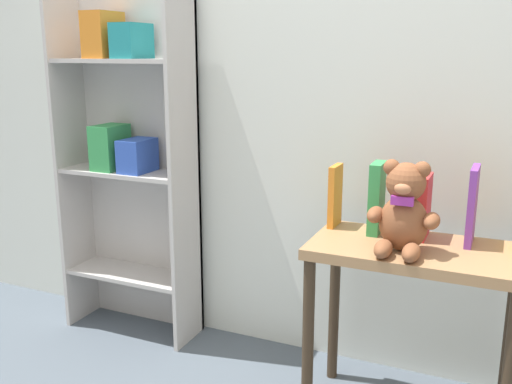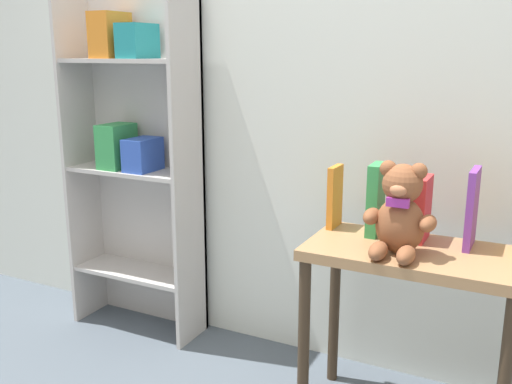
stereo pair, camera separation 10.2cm
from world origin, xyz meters
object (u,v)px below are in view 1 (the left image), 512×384
Objects in this scene: bookshelf_side at (130,152)px; teddy_bear at (404,211)px; book_standing_green at (377,198)px; book_standing_red at (423,207)px; display_table at (414,279)px; book_standing_orange at (335,196)px; book_standing_purple at (472,206)px.

teddy_bear is (1.26, -0.29, -0.06)m from bookshelf_side.
bookshelf_side reaches higher than teddy_bear.
book_standing_green is 1.15× the size of book_standing_red.
book_standing_green reaches higher than display_table.
teddy_bear is at bearing -32.55° from book_standing_orange.
teddy_bear is at bearing -12.88° from bookshelf_side.
display_table is 0.31m from book_standing_purple.
teddy_bear is 1.17× the size of book_standing_green.
teddy_bear is 1.31× the size of book_standing_orange.
display_table is 0.40m from book_standing_orange.
book_standing_purple is (0.16, 0.11, 0.24)m from display_table.
book_standing_orange is at bearing 177.81° from book_standing_red.
bookshelf_side is 5.77× the size of book_standing_purple.
book_standing_green reaches higher than book_standing_red.
book_standing_green is at bearing -7.69° from book_standing_orange.
teddy_bear reaches higher than display_table.
display_table is 3.03× the size of book_standing_orange.
book_standing_green is at bearing -177.21° from book_standing_purple.
book_standing_orange is at bearing 159.49° from display_table.
book_standing_purple is (0.31, 0.01, 0.00)m from book_standing_green.
bookshelf_side is at bearing 170.36° from display_table.
bookshelf_side reaches higher than book_standing_purple.
book_standing_orange is (0.98, -0.10, -0.08)m from bookshelf_side.
book_standing_green is (0.16, -0.02, 0.01)m from book_standing_orange.
teddy_bear reaches higher than book_standing_red.
bookshelf_side is 0.99m from book_standing_orange.
teddy_bear is 0.18m from book_standing_red.
display_table is at bearing -145.57° from book_standing_purple.
teddy_bear is 1.35× the size of book_standing_red.
book_standing_purple reaches higher than book_standing_orange.
display_table is 2.64× the size of book_standing_purple.
book_standing_orange is 0.87× the size of book_standing_purple.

